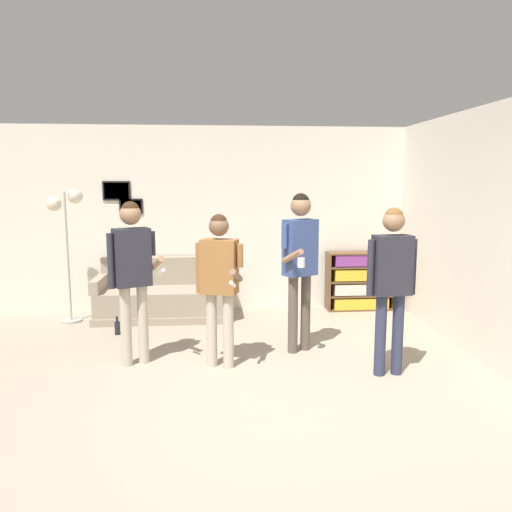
{
  "coord_description": "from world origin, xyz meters",
  "views": [
    {
      "loc": [
        -0.25,
        -3.7,
        1.92
      ],
      "look_at": [
        0.2,
        1.82,
        1.08
      ],
      "focal_mm": 35.0,
      "sensor_mm": 36.0,
      "label": 1
    }
  ],
  "objects_px": {
    "person_player_foreground_center": "(219,275)",
    "person_player_foreground_left": "(132,265)",
    "bookshelf": "(360,281)",
    "person_spectator_near_bookshelf": "(392,274)",
    "person_watcher_holding_cup": "(300,254)",
    "couch": "(164,298)",
    "floor_lamp": "(66,221)",
    "bottle_on_floor": "(117,327)"
  },
  "relations": [
    {
      "from": "couch",
      "to": "person_watcher_holding_cup",
      "type": "height_order",
      "value": "person_watcher_holding_cup"
    },
    {
      "from": "person_player_foreground_center",
      "to": "person_player_foreground_left",
      "type": "bearing_deg",
      "value": 170.32
    },
    {
      "from": "couch",
      "to": "person_spectator_near_bookshelf",
      "type": "height_order",
      "value": "person_spectator_near_bookshelf"
    },
    {
      "from": "floor_lamp",
      "to": "person_player_foreground_center",
      "type": "height_order",
      "value": "floor_lamp"
    },
    {
      "from": "bookshelf",
      "to": "bottle_on_floor",
      "type": "relative_size",
      "value": 4.29
    },
    {
      "from": "person_player_foreground_left",
      "to": "person_player_foreground_center",
      "type": "relative_size",
      "value": 1.08
    },
    {
      "from": "person_watcher_holding_cup",
      "to": "person_spectator_near_bookshelf",
      "type": "distance_m",
      "value": 1.08
    },
    {
      "from": "person_player_foreground_left",
      "to": "couch",
      "type": "bearing_deg",
      "value": 86.14
    },
    {
      "from": "couch",
      "to": "bottle_on_floor",
      "type": "xyz_separation_m",
      "value": [
        -0.51,
        -0.77,
        -0.19
      ]
    },
    {
      "from": "floor_lamp",
      "to": "person_watcher_holding_cup",
      "type": "xyz_separation_m",
      "value": [
        2.92,
        -1.44,
        -0.28
      ]
    },
    {
      "from": "person_player_foreground_center",
      "to": "person_spectator_near_bookshelf",
      "type": "distance_m",
      "value": 1.7
    },
    {
      "from": "person_player_foreground_center",
      "to": "person_watcher_holding_cup",
      "type": "xyz_separation_m",
      "value": [
        0.9,
        0.41,
        0.14
      ]
    },
    {
      "from": "couch",
      "to": "person_spectator_near_bookshelf",
      "type": "relative_size",
      "value": 1.13
    },
    {
      "from": "bookshelf",
      "to": "person_player_foreground_center",
      "type": "xyz_separation_m",
      "value": [
        -2.12,
        -2.18,
        0.53
      ]
    },
    {
      "from": "couch",
      "to": "bookshelf",
      "type": "bearing_deg",
      "value": 4.04
    },
    {
      "from": "person_watcher_holding_cup",
      "to": "bottle_on_floor",
      "type": "bearing_deg",
      "value": 160.0
    },
    {
      "from": "bookshelf",
      "to": "person_player_foreground_left",
      "type": "xyz_separation_m",
      "value": [
        -3.0,
        -2.03,
        0.62
      ]
    },
    {
      "from": "floor_lamp",
      "to": "person_player_foreground_left",
      "type": "distance_m",
      "value": 2.07
    },
    {
      "from": "bookshelf",
      "to": "person_player_foreground_left",
      "type": "distance_m",
      "value": 3.68
    },
    {
      "from": "person_player_foreground_left",
      "to": "person_player_foreground_center",
      "type": "bearing_deg",
      "value": -9.68
    },
    {
      "from": "couch",
      "to": "person_player_foreground_center",
      "type": "height_order",
      "value": "person_player_foreground_center"
    },
    {
      "from": "person_player_foreground_center",
      "to": "person_spectator_near_bookshelf",
      "type": "relative_size",
      "value": 0.95
    },
    {
      "from": "person_player_foreground_left",
      "to": "person_watcher_holding_cup",
      "type": "height_order",
      "value": "person_watcher_holding_cup"
    },
    {
      "from": "floor_lamp",
      "to": "person_player_foreground_center",
      "type": "relative_size",
      "value": 1.14
    },
    {
      "from": "bookshelf",
      "to": "person_spectator_near_bookshelf",
      "type": "height_order",
      "value": "person_spectator_near_bookshelf"
    },
    {
      "from": "person_spectator_near_bookshelf",
      "to": "person_player_foreground_center",
      "type": "bearing_deg",
      "value": 168.25
    },
    {
      "from": "couch",
      "to": "bottle_on_floor",
      "type": "height_order",
      "value": "couch"
    },
    {
      "from": "floor_lamp",
      "to": "bookshelf",
      "type": "bearing_deg",
      "value": 4.56
    },
    {
      "from": "person_player_foreground_center",
      "to": "person_watcher_holding_cup",
      "type": "bearing_deg",
      "value": 24.63
    },
    {
      "from": "bookshelf",
      "to": "person_spectator_near_bookshelf",
      "type": "bearing_deg",
      "value": -100.1
    },
    {
      "from": "person_player_foreground_left",
      "to": "bookshelf",
      "type": "bearing_deg",
      "value": 34.03
    },
    {
      "from": "couch",
      "to": "person_watcher_holding_cup",
      "type": "relative_size",
      "value": 1.05
    },
    {
      "from": "person_player_foreground_left",
      "to": "person_player_foreground_center",
      "type": "xyz_separation_m",
      "value": [
        0.89,
        -0.15,
        -0.09
      ]
    },
    {
      "from": "person_player_foreground_left",
      "to": "bottle_on_floor",
      "type": "bearing_deg",
      "value": 110.27
    },
    {
      "from": "couch",
      "to": "person_player_foreground_left",
      "type": "bearing_deg",
      "value": -93.86
    },
    {
      "from": "person_player_foreground_left",
      "to": "person_watcher_holding_cup",
      "type": "xyz_separation_m",
      "value": [
        1.79,
        0.26,
        0.05
      ]
    },
    {
      "from": "floor_lamp",
      "to": "person_watcher_holding_cup",
      "type": "bearing_deg",
      "value": -26.22
    },
    {
      "from": "person_watcher_holding_cup",
      "to": "bookshelf",
      "type": "bearing_deg",
      "value": 55.46
    },
    {
      "from": "couch",
      "to": "person_watcher_holding_cup",
      "type": "bearing_deg",
      "value": -43.22
    },
    {
      "from": "person_player_foreground_center",
      "to": "bottle_on_floor",
      "type": "height_order",
      "value": "person_player_foreground_center"
    },
    {
      "from": "person_player_foreground_left",
      "to": "person_spectator_near_bookshelf",
      "type": "relative_size",
      "value": 1.03
    },
    {
      "from": "bookshelf",
      "to": "person_player_foreground_left",
      "type": "bearing_deg",
      "value": -145.97
    }
  ]
}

